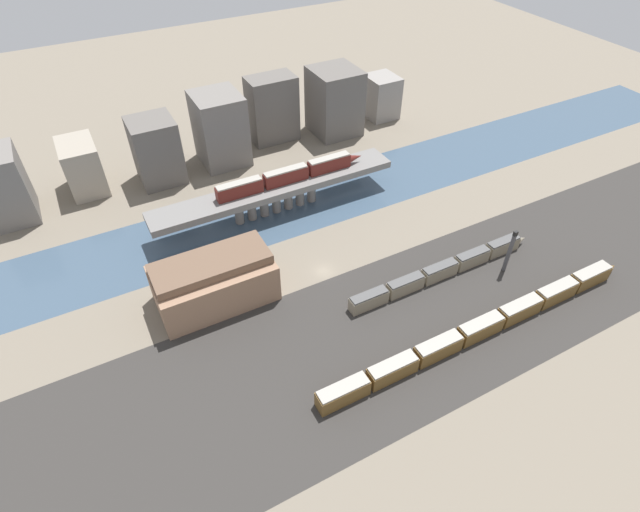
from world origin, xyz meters
TOP-DOWN VIEW (x-y plane):
  - ground_plane at (0.00, 0.00)m, footprint 400.00×400.00m
  - railbed_yard at (0.00, -24.00)m, footprint 280.00×42.00m
  - river_water at (0.00, 27.80)m, footprint 320.00×25.59m
  - bridge at (0.00, 27.80)m, footprint 69.19×9.10m
  - train_on_bridge at (4.63, 27.80)m, footprint 43.50×2.69m
  - train_yard_near at (21.11, -33.07)m, footprint 81.40×3.19m
  - train_yard_mid at (24.39, -14.89)m, footprint 52.30×2.65m
  - warehouse_building at (-25.98, 3.63)m, footprint 26.09×14.63m
  - signal_tower at (39.26, -20.24)m, footprint 1.00×0.98m
  - city_block_far_left at (-64.56, 59.37)m, footprint 11.65×14.34m
  - city_block_left at (-44.42, 64.33)m, footprint 9.82×14.88m
  - city_block_center at (-23.86, 59.16)m, footprint 12.71×12.95m
  - city_block_right at (-3.51, 60.82)m, footprint 13.98×15.20m
  - city_block_far_right at (16.47, 66.30)m, footprint 15.56×9.51m
  - city_block_tall at (37.16, 61.26)m, footprint 15.09×15.56m
  - city_block_low at (57.64, 63.57)m, footprint 10.43×11.41m

SIDE VIEW (x-z plane):
  - ground_plane at x=0.00m, z-range 0.00..0.00m
  - river_water at x=0.00m, z-range 0.00..0.01m
  - railbed_yard at x=0.00m, z-range 0.00..0.01m
  - train_yard_mid at x=24.39m, z-range -0.03..3.81m
  - train_yard_near at x=21.11m, z-range -0.03..4.15m
  - warehouse_building at x=-25.98m, z-range -0.29..11.49m
  - signal_tower at x=39.26m, z-range -0.15..11.82m
  - bridge at x=0.00m, z-range 2.53..11.09m
  - city_block_low at x=57.64m, z-range 0.00..14.71m
  - city_block_left at x=-44.42m, z-range 0.00..14.78m
  - city_block_center at x=-23.86m, z-range 0.00..19.24m
  - city_block_far_left at x=-64.56m, z-range 0.00..19.50m
  - train_on_bridge at x=4.63m, z-range 8.52..12.56m
  - city_block_far_right at x=16.47m, z-range 0.00..21.43m
  - city_block_tall at x=37.16m, z-range 0.00..21.76m
  - city_block_right at x=-3.51m, z-range 0.00..21.86m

